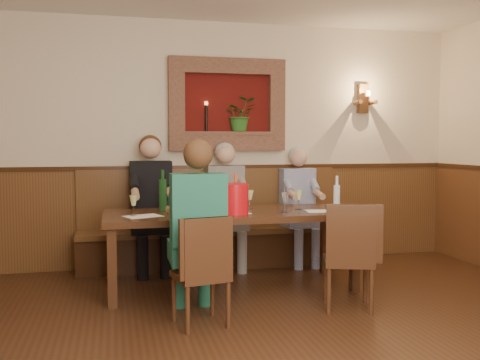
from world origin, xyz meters
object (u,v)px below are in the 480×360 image
at_px(bench, 213,238).
at_px(chair_near_right, 348,278).
at_px(spittoon_bucket, 235,199).
at_px(dining_table, 231,219).
at_px(person_bench_left, 152,216).
at_px(chair_near_left, 201,294).
at_px(person_bench_right, 300,216).
at_px(wine_bottle_green_a, 236,196).
at_px(person_bench_mid, 227,216).
at_px(wine_bottle_green_b, 163,194).
at_px(person_chair_front, 197,244).
at_px(water_bottle, 337,197).

height_order(bench, chair_near_right, bench).
bearing_deg(spittoon_bucket, dining_table, 90.43).
bearing_deg(dining_table, person_bench_left, 129.91).
distance_m(bench, chair_near_left, 1.97).
relative_size(person_bench_right, wine_bottle_green_a, 3.68).
distance_m(person_bench_right, wine_bottle_green_a, 1.33).
bearing_deg(person_bench_left, chair_near_left, -82.22).
distance_m(person_bench_mid, wine_bottle_green_a, 0.91).
distance_m(bench, person_bench_mid, 0.31).
distance_m(chair_near_right, wine_bottle_green_b, 1.91).
relative_size(bench, wine_bottle_green_b, 7.45).
height_order(person_bench_left, spittoon_bucket, person_bench_left).
bearing_deg(wine_bottle_green_a, person_bench_left, 131.10).
height_order(bench, chair_near_left, bench).
relative_size(dining_table, chair_near_left, 2.78).
height_order(chair_near_right, person_bench_right, person_bench_right).
xyz_separation_m(chair_near_right, person_chair_front, (-1.28, 0.08, 0.33)).
xyz_separation_m(dining_table, person_bench_mid, (0.13, 0.84, -0.09)).
xyz_separation_m(dining_table, bench, (0.00, 0.94, -0.35)).
distance_m(spittoon_bucket, wine_bottle_green_a, 0.16).
xyz_separation_m(bench, person_bench_left, (-0.70, -0.11, 0.29)).
bearing_deg(chair_near_right, bench, 133.19).
height_order(person_chair_front, wine_bottle_green_b, person_chair_front).
bearing_deg(person_bench_right, bench, 174.08).
height_order(chair_near_left, person_bench_mid, person_bench_mid).
relative_size(person_bench_right, water_bottle, 3.93).
distance_m(person_bench_left, person_bench_mid, 0.83).
relative_size(person_bench_left, wine_bottle_green_a, 4.04).
bearing_deg(water_bottle, wine_bottle_green_a, 168.48).
bearing_deg(person_bench_right, person_bench_left, -179.85).
bearing_deg(bench, person_bench_left, -171.22).
distance_m(person_bench_right, person_chair_front, 2.17).
bearing_deg(dining_table, water_bottle, -11.82).
height_order(person_bench_right, wine_bottle_green_b, person_bench_right).
bearing_deg(person_bench_mid, person_chair_front, -110.01).
xyz_separation_m(chair_near_left, chair_near_right, (1.28, 0.12, 0.01)).
relative_size(person_chair_front, wine_bottle_green_b, 3.59).
xyz_separation_m(wine_bottle_green_a, wine_bottle_green_b, (-0.68, 0.20, 0.02)).
bearing_deg(water_bottle, spittoon_bucket, 177.67).
xyz_separation_m(chair_near_right, spittoon_bucket, (-0.83, 0.68, 0.63)).
relative_size(dining_table, person_chair_front, 1.66).
xyz_separation_m(chair_near_left, person_bench_mid, (0.58, 1.81, 0.33)).
bearing_deg(wine_bottle_green_a, bench, 92.53).
relative_size(chair_near_left, spittoon_bucket, 3.05).
height_order(dining_table, person_chair_front, person_chair_front).
relative_size(chair_near_left, person_bench_left, 0.58).
bearing_deg(person_chair_front, wine_bottle_green_b, 100.63).
bearing_deg(wine_bottle_green_b, water_bottle, -13.56).
xyz_separation_m(dining_table, person_chair_front, (-0.45, -0.78, -0.08)).
relative_size(person_bench_left, wine_bottle_green_b, 3.72).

